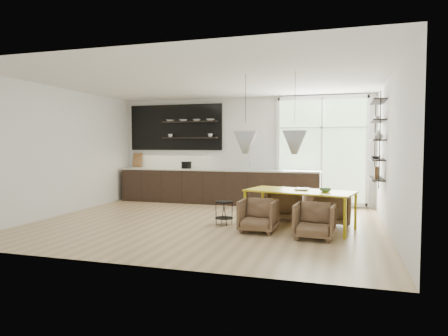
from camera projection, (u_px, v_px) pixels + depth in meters
room at (246, 151)px, 9.00m from camera, size 7.02×6.01×2.91m
kitchen_run at (214, 181)px, 10.94m from camera, size 5.54×0.69×2.75m
right_shelving at (377, 143)px, 8.27m from camera, size 0.26×1.22×1.90m
dining_table at (300, 193)px, 7.63m from camera, size 2.17×1.36×0.73m
armchair_back_left at (287, 204)px, 8.54m from camera, size 0.76×0.78×0.69m
armchair_back_right at (333, 209)px, 7.97m from camera, size 0.72×0.74×0.65m
armchair_front_left at (258, 216)px, 7.35m from camera, size 0.67×0.69×0.61m
armchair_front_right at (315, 221)px, 6.82m from camera, size 0.70×0.72×0.62m
wire_stool at (224, 209)px, 8.05m from camera, size 0.37×0.37×0.47m
table_book at (296, 189)px, 7.78m from camera, size 0.26×0.34×0.03m
table_bowl at (325, 190)px, 7.38m from camera, size 0.27×0.27×0.07m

